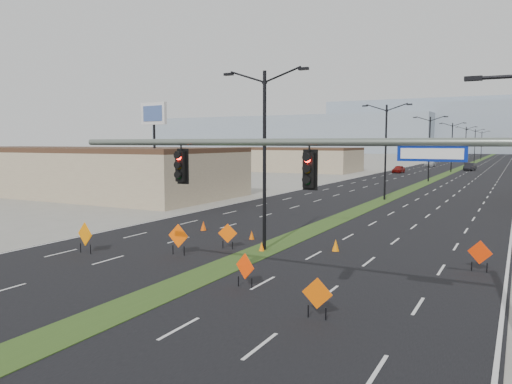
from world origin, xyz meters
The scene contains 29 objects.
ground centered at (0.00, 0.00, 0.00)m, with size 600.00×600.00×0.00m, color gray.
road_surface centered at (0.00, 100.00, 0.00)m, with size 25.00×400.00×0.02m, color black.
median_strip centered at (0.00, 100.00, 0.00)m, with size 2.00×400.00×0.04m, color #2F4B1A.
building_sw_near centered at (-35.00, 30.00, 2.50)m, with size 40.00×16.00×5.00m, color tan.
building_sw_far centered at (-32.00, 85.00, 2.25)m, with size 30.00×14.00×4.50m, color tan.
mesa_west centered at (-120.00, 280.00, 11.00)m, with size 180.00×50.00×22.00m, color #8A98AB.
mesa_backdrop centered at (-30.00, 320.00, 16.00)m, with size 140.00×50.00×32.00m, color #8A98AB.
signal_mast centered at (8.56, 2.00, 4.79)m, with size 16.30×0.60×8.00m.
streetlight_0 centered at (0.00, 12.00, 5.42)m, with size 5.15×0.24×10.02m.
streetlight_1 centered at (0.00, 40.00, 5.42)m, with size 5.15×0.24×10.02m.
streetlight_2 centered at (0.00, 68.00, 5.42)m, with size 5.15×0.24×10.02m.
streetlight_3 centered at (0.00, 96.00, 5.42)m, with size 5.15×0.24×10.02m.
streetlight_4 centered at (0.00, 124.00, 5.42)m, with size 5.15×0.24×10.02m.
streetlight_5 centered at (0.00, 152.00, 5.42)m, with size 5.15×0.24×10.02m.
streetlight_6 centered at (0.00, 180.00, 5.42)m, with size 5.15×0.24×10.02m.
car_left centered at (-8.98, 88.64, 0.74)m, with size 1.74×4.33×1.48m, color maroon.
car_mid centered at (2.88, 104.27, 0.82)m, with size 1.73×4.97×1.64m, color black.
car_far centered at (-7.65, 119.13, 0.77)m, with size 2.15×5.30×1.54m, color #AFB3B9.
construction_sign_0 centered at (-8.31, 6.64, 1.02)m, with size 1.28×0.28×1.73m.
construction_sign_1 centered at (-3.53, 8.69, 1.01)m, with size 1.29×0.05×1.71m.
construction_sign_2 centered at (-2.00, 11.30, 0.86)m, with size 1.05×0.44×1.47m.
construction_sign_3 centered at (2.62, 5.10, 0.86)m, with size 1.05×0.41×1.47m.
construction_sign_4 centered at (6.64, 3.00, 0.86)m, with size 1.11×0.09×1.47m.
construction_sign_5 centered at (11.12, 12.52, 0.88)m, with size 1.11×0.31×1.51m.
cone_0 centered at (-2.12, 14.40, 0.28)m, with size 0.34×0.34×0.56m, color #DA5404.
cone_1 centered at (3.66, 13.63, 0.34)m, with size 0.41×0.41×0.69m, color orange.
cone_2 centered at (0.04, 11.60, 0.28)m, with size 0.33×0.33×0.55m, color orange.
cone_3 centered at (-6.60, 15.63, 0.34)m, with size 0.41×0.41×0.68m, color #DD4904.
pole_sign_west centered at (-19.86, 26.66, 8.22)m, with size 3.29×0.76×10.03m.
Camera 1 is at (12.64, -12.75, 6.10)m, focal length 35.00 mm.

